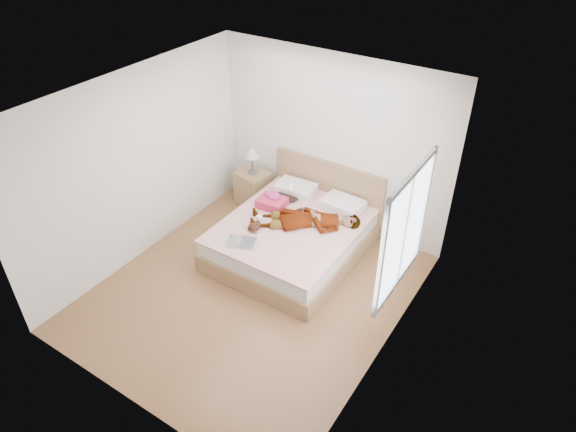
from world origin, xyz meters
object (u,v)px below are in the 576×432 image
(phone, at_px, (291,187))
(magazine, at_px, (241,242))
(woman, at_px, (306,217))
(towel, at_px, (272,201))
(plush_toy, at_px, (255,226))
(coffee_mug, at_px, (259,219))
(bed, at_px, (295,234))
(nightstand, at_px, (253,186))

(phone, height_order, magazine, phone)
(woman, xyz_separation_m, towel, (-0.63, 0.10, -0.02))
(magazine, distance_m, plush_toy, 0.33)
(magazine, distance_m, coffee_mug, 0.52)
(phone, distance_m, coffee_mug, 0.74)
(phone, bearing_deg, bed, -80.96)
(bed, bearing_deg, phone, 128.80)
(plush_toy, bearing_deg, phone, 90.40)
(phone, height_order, nightstand, nightstand)
(magazine, relative_size, nightstand, 0.47)
(plush_toy, bearing_deg, towel, 102.20)
(woman, bearing_deg, magazine, -59.73)
(bed, xyz_separation_m, magazine, (-0.33, -0.80, 0.24))
(woman, height_order, phone, phone)
(coffee_mug, bearing_deg, woman, 30.39)
(woman, bearing_deg, plush_toy, -73.53)
(phone, relative_size, nightstand, 0.10)
(plush_toy, bearing_deg, bed, 54.34)
(woman, bearing_deg, towel, -128.92)
(woman, xyz_separation_m, nightstand, (-1.35, 0.62, -0.27))
(bed, bearing_deg, magazine, -112.61)
(plush_toy, distance_m, nightstand, 1.44)
(phone, distance_m, nightstand, 0.96)
(magazine, height_order, nightstand, nightstand)
(phone, bearing_deg, magazine, -119.02)
(magazine, height_order, coffee_mug, coffee_mug)
(plush_toy, relative_size, nightstand, 0.22)
(bed, height_order, plush_toy, bed)
(woman, bearing_deg, phone, -158.42)
(phone, bearing_deg, coffee_mug, -123.75)
(woman, height_order, coffee_mug, woman)
(towel, relative_size, nightstand, 0.40)
(towel, xyz_separation_m, magazine, (0.14, -0.94, -0.08))
(bed, relative_size, towel, 4.99)
(coffee_mug, bearing_deg, towel, 100.23)
(towel, bearing_deg, nightstand, 144.56)
(plush_toy, xyz_separation_m, nightstand, (-0.86, 1.13, -0.23))
(phone, height_order, towel, phone)
(woman, relative_size, bed, 0.73)
(woman, relative_size, nightstand, 1.47)
(towel, bearing_deg, bed, -16.00)
(plush_toy, bearing_deg, woman, 46.23)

